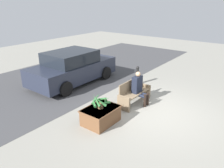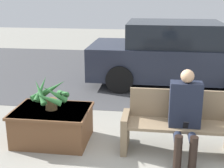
{
  "view_description": "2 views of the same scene",
  "coord_description": "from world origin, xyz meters",
  "px_view_note": "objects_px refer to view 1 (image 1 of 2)",
  "views": [
    {
      "loc": [
        -6.18,
        -2.9,
        3.59
      ],
      "look_at": [
        -0.62,
        1.32,
        0.91
      ],
      "focal_mm": 35.0,
      "sensor_mm": 36.0,
      "label": 1
    },
    {
      "loc": [
        -0.17,
        -3.15,
        2.2
      ],
      "look_at": [
        -0.77,
        1.18,
        0.88
      ],
      "focal_mm": 50.0,
      "sensor_mm": 36.0,
      "label": 2
    }
  ],
  "objects_px": {
    "bench": "(134,93)",
    "potted_plant": "(100,101)",
    "bollard_post": "(137,75)",
    "parked_car": "(73,68)",
    "planter_box": "(101,115)",
    "person_seated": "(139,87)"
  },
  "relations": [
    {
      "from": "planter_box",
      "to": "bollard_post",
      "type": "height_order",
      "value": "bollard_post"
    },
    {
      "from": "person_seated",
      "to": "bollard_post",
      "type": "distance_m",
      "value": 2.0
    },
    {
      "from": "planter_box",
      "to": "potted_plant",
      "type": "xyz_separation_m",
      "value": [
        0.0,
        0.0,
        0.47
      ]
    },
    {
      "from": "potted_plant",
      "to": "person_seated",
      "type": "bearing_deg",
      "value": -6.61
    },
    {
      "from": "potted_plant",
      "to": "bollard_post",
      "type": "distance_m",
      "value": 3.69
    },
    {
      "from": "bench",
      "to": "potted_plant",
      "type": "xyz_separation_m",
      "value": [
        -1.83,
        0.05,
        0.35
      ]
    },
    {
      "from": "person_seated",
      "to": "parked_car",
      "type": "distance_m",
      "value": 3.55
    },
    {
      "from": "person_seated",
      "to": "bollard_post",
      "type": "bearing_deg",
      "value": 32.46
    },
    {
      "from": "potted_plant",
      "to": "bollard_post",
      "type": "xyz_separation_m",
      "value": [
        3.58,
        0.85,
        -0.29
      ]
    },
    {
      "from": "person_seated",
      "to": "potted_plant",
      "type": "distance_m",
      "value": 1.92
    },
    {
      "from": "parked_car",
      "to": "potted_plant",
      "type": "bearing_deg",
      "value": -120.78
    },
    {
      "from": "planter_box",
      "to": "bollard_post",
      "type": "bearing_deg",
      "value": 13.35
    },
    {
      "from": "person_seated",
      "to": "parked_car",
      "type": "height_order",
      "value": "parked_car"
    },
    {
      "from": "bench",
      "to": "bollard_post",
      "type": "height_order",
      "value": "bollard_post"
    },
    {
      "from": "bench",
      "to": "planter_box",
      "type": "height_order",
      "value": "bench"
    },
    {
      "from": "person_seated",
      "to": "potted_plant",
      "type": "xyz_separation_m",
      "value": [
        -1.9,
        0.22,
        0.09
      ]
    },
    {
      "from": "parked_car",
      "to": "bollard_post",
      "type": "height_order",
      "value": "parked_car"
    },
    {
      "from": "bench",
      "to": "bollard_post",
      "type": "bearing_deg",
      "value": 27.17
    },
    {
      "from": "person_seated",
      "to": "planter_box",
      "type": "height_order",
      "value": "person_seated"
    },
    {
      "from": "parked_car",
      "to": "bench",
      "type": "bearing_deg",
      "value": -92.55
    },
    {
      "from": "planter_box",
      "to": "bollard_post",
      "type": "xyz_separation_m",
      "value": [
        3.59,
        0.85,
        0.18
      ]
    },
    {
      "from": "parked_car",
      "to": "bollard_post",
      "type": "relative_size",
      "value": 4.78
    }
  ]
}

